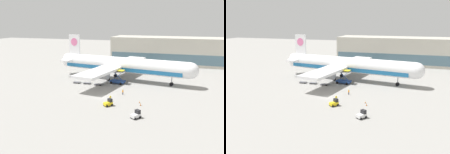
{
  "view_description": "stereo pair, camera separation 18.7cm",
  "coord_description": "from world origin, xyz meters",
  "views": [
    {
      "loc": [
        25.84,
        -68.16,
        23.24
      ],
      "look_at": [
        -0.15,
        10.47,
        4.0
      ],
      "focal_mm": 40.0,
      "sensor_mm": 36.0,
      "label": 1
    },
    {
      "loc": [
        26.01,
        -68.1,
        23.24
      ],
      "look_at": [
        -0.15,
        10.47,
        4.0
      ],
      "focal_mm": 40.0,
      "sensor_mm": 36.0,
      "label": 2
    }
  ],
  "objects": [
    {
      "name": "ground_plane",
      "position": [
        0.0,
        0.0,
        0.0
      ],
      "size": [
        400.0,
        400.0,
        0.0
      ],
      "primitive_type": "plane",
      "color": "gray"
    },
    {
      "name": "baggage_tug_foreground",
      "position": [
        13.72,
        -12.94,
        0.88
      ],
      "size": [
        2.59,
        2.81,
        2.0
      ],
      "rotation": [
        0.0,
        0.0,
        0.99
      ],
      "color": "silver",
      "rests_on": "ground_plane"
    },
    {
      "name": "baggage_tug_mid",
      "position": [
        4.56,
        -6.81,
        0.88
      ],
      "size": [
        2.65,
        2.8,
        2.0
      ],
      "rotation": [
        0.0,
        0.0,
        0.91
      ],
      "color": "yellow",
      "rests_on": "ground_plane"
    },
    {
      "name": "baggage_dolly_second",
      "position": [
        -10.71,
        13.27,
        0.39
      ],
      "size": [
        3.75,
        1.73,
        0.48
      ],
      "rotation": [
        0.0,
        0.0,
        0.09
      ],
      "color": "#56565B",
      "rests_on": "ground_plane"
    },
    {
      "name": "baggage_dolly_lead",
      "position": [
        -14.76,
        13.11,
        0.39
      ],
      "size": [
        3.75,
        1.73,
        0.48
      ],
      "rotation": [
        0.0,
        0.0,
        0.09
      ],
      "color": "#56565B",
      "rests_on": "ground_plane"
    },
    {
      "name": "terminal_building",
      "position": [
        28.18,
        67.18,
        6.99
      ],
      "size": [
        90.0,
        18.2,
        14.0
      ],
      "color": "#BCB7A8",
      "rests_on": "ground_plane"
    },
    {
      "name": "airplane_main",
      "position": [
        -1.3,
        23.39,
        5.84
      ],
      "size": [
        57.8,
        48.66,
        17.0
      ],
      "rotation": [
        0.0,
        0.0,
        -0.16
      ],
      "color": "white",
      "rests_on": "ground_plane"
    },
    {
      "name": "scissor_lift_loader",
      "position": [
        -0.28,
        17.54,
        1.96
      ],
      "size": [
        5.6,
        4.06,
        5.08
      ],
      "rotation": [
        0.0,
        0.0,
        -0.16
      ],
      "color": "#284C99",
      "rests_on": "ground_plane"
    },
    {
      "name": "traffic_cone_near",
      "position": [
        12.89,
        -3.87,
        0.34
      ],
      "size": [
        0.4,
        0.4,
        0.69
      ],
      "color": "black",
      "rests_on": "ground_plane"
    },
    {
      "name": "ground_crew_far",
      "position": [
        3.78,
        -3.02,
        1.06
      ],
      "size": [
        0.48,
        0.39,
        1.79
      ],
      "rotation": [
        0.0,
        0.0,
        0.63
      ],
      "color": "black",
      "rests_on": "ground_plane"
    },
    {
      "name": "ground_crew_near",
      "position": [
        5.45,
        4.37,
        1.04
      ],
      "size": [
        0.48,
        0.39,
        1.76
      ],
      "rotation": [
        0.0,
        0.0,
        5.65
      ],
      "color": "black",
      "rests_on": "ground_plane"
    },
    {
      "name": "traffic_cone_far",
      "position": [
        12.12,
        -1.77,
        0.29
      ],
      "size": [
        0.4,
        0.4,
        0.6
      ],
      "color": "black",
      "rests_on": "ground_plane"
    },
    {
      "name": "baggage_dolly_third",
      "position": [
        -6.19,
        12.76,
        0.39
      ],
      "size": [
        3.75,
        1.73,
        0.48
      ],
      "rotation": [
        0.0,
        0.0,
        0.09
      ],
      "color": "#56565B",
      "rests_on": "ground_plane"
    }
  ]
}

